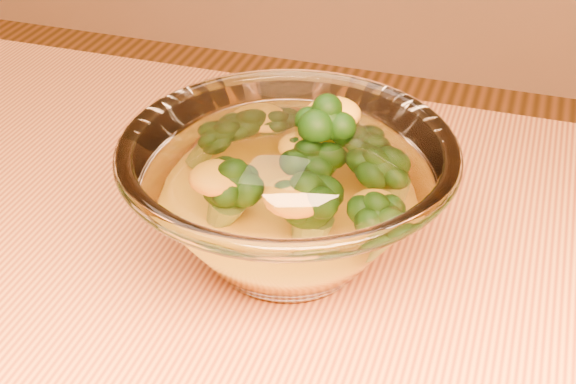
{
  "coord_description": "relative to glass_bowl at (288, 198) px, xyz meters",
  "views": [
    {
      "loc": [
        0.22,
        -0.3,
        1.11
      ],
      "look_at": [
        0.08,
        0.13,
        0.81
      ],
      "focal_mm": 50.0,
      "sensor_mm": 36.0,
      "label": 1
    }
  ],
  "objects": [
    {
      "name": "glass_bowl",
      "position": [
        0.0,
        0.0,
        0.0
      ],
      "size": [
        0.23,
        0.23,
        0.1
      ],
      "color": "white",
      "rests_on": "table"
    },
    {
      "name": "broccoli_heap",
      "position": [
        0.0,
        0.01,
        0.02
      ],
      "size": [
        0.15,
        0.13,
        0.08
      ],
      "color": "black",
      "rests_on": "cheese_sauce"
    },
    {
      "name": "cheese_sauce",
      "position": [
        0.0,
        0.0,
        -0.02
      ],
      "size": [
        0.12,
        0.12,
        0.03
      ],
      "primitive_type": "ellipsoid",
      "color": "gold",
      "rests_on": "glass_bowl"
    }
  ]
}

